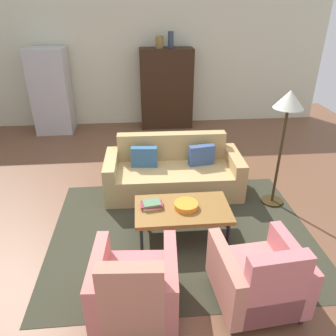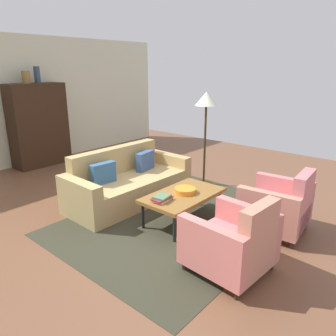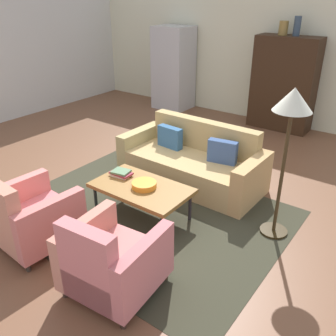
% 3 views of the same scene
% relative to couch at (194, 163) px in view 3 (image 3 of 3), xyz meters
% --- Properties ---
extents(ground_plane, '(10.50, 10.50, 0.00)m').
position_rel_couch_xyz_m(ground_plane, '(-0.43, -0.76, -0.29)').
color(ground_plane, brown).
extents(wall_back, '(8.75, 0.12, 2.80)m').
position_rel_couch_xyz_m(wall_back, '(-0.43, 3.34, 1.11)').
color(wall_back, beige).
rests_on(wall_back, ground).
extents(area_rug, '(3.40, 2.60, 0.01)m').
position_rel_couch_xyz_m(area_rug, '(-0.00, -1.14, -0.28)').
color(area_rug, '#343425').
rests_on(area_rug, ground).
extents(couch, '(2.12, 0.94, 0.86)m').
position_rel_couch_xyz_m(couch, '(0.00, 0.00, 0.00)').
color(couch, tan).
rests_on(couch, ground).
extents(coffee_table, '(1.20, 0.70, 0.42)m').
position_rel_couch_xyz_m(coffee_table, '(-0.00, -1.19, 0.10)').
color(coffee_table, black).
rests_on(coffee_table, ground).
extents(armchair_left, '(0.85, 0.85, 0.88)m').
position_rel_couch_xyz_m(armchair_left, '(-0.61, -2.35, 0.06)').
color(armchair_left, '#3C291F').
rests_on(armchair_left, ground).
extents(armchair_right, '(0.87, 0.87, 0.88)m').
position_rel_couch_xyz_m(armchair_right, '(0.60, -2.35, 0.06)').
color(armchair_right, '#2E2519').
rests_on(armchair_right, ground).
extents(fruit_bowl, '(0.30, 0.30, 0.07)m').
position_rel_couch_xyz_m(fruit_bowl, '(0.04, -1.19, 0.17)').
color(fruit_bowl, orange).
rests_on(fruit_bowl, coffee_table).
extents(book_stack, '(0.28, 0.21, 0.07)m').
position_rel_couch_xyz_m(book_stack, '(-0.39, -1.13, 0.17)').
color(book_stack, beige).
rests_on(book_stack, coffee_table).
extents(cabinet, '(1.20, 0.51, 1.80)m').
position_rel_couch_xyz_m(cabinet, '(0.15, 2.99, 0.61)').
color(cabinet, '#311E12').
rests_on(cabinet, ground).
extents(vase_tall, '(0.17, 0.17, 0.25)m').
position_rel_couch_xyz_m(vase_tall, '(0.00, 2.99, 1.64)').
color(vase_tall, olive).
rests_on(vase_tall, cabinet).
extents(vase_round, '(0.13, 0.13, 0.34)m').
position_rel_couch_xyz_m(vase_round, '(0.25, 2.99, 1.68)').
color(vase_round, '#304155').
rests_on(vase_round, cabinet).
extents(refrigerator, '(0.80, 0.73, 1.85)m').
position_rel_couch_xyz_m(refrigerator, '(-2.44, 2.89, 0.64)').
color(refrigerator, '#B7BABF').
rests_on(refrigerator, ground).
extents(floor_lamp, '(0.40, 0.40, 1.72)m').
position_rel_couch_xyz_m(floor_lamp, '(1.47, -0.53, 1.16)').
color(floor_lamp, '#2F240F').
rests_on(floor_lamp, ground).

